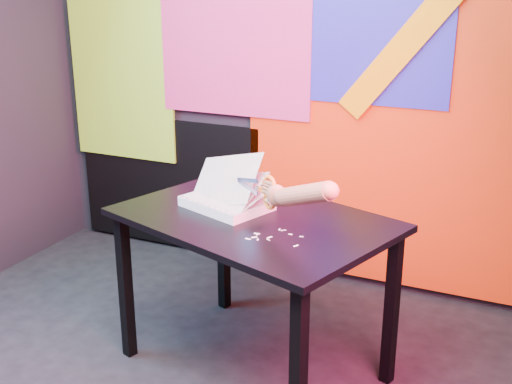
% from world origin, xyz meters
% --- Properties ---
extents(room, '(3.01, 3.01, 2.71)m').
position_xyz_m(room, '(0.00, 0.00, 1.35)').
color(room, black).
rests_on(room, ground).
extents(backdrop, '(2.88, 0.05, 2.08)m').
position_xyz_m(backdrop, '(0.06, 1.46, 0.96)').
color(backdrop, red).
rests_on(backdrop, ground).
extents(work_table, '(1.33, 1.08, 0.75)m').
position_xyz_m(work_table, '(0.34, 0.43, 0.65)').
color(work_table, black).
rests_on(work_table, ground).
extents(printout_stack, '(0.43, 0.37, 0.28)m').
position_xyz_m(printout_stack, '(0.19, 0.49, 0.78)').
color(printout_stack, silver).
rests_on(printout_stack, work_table).
extents(scissors, '(0.24, 0.13, 0.15)m').
position_xyz_m(scissors, '(0.43, 0.38, 0.89)').
color(scissors, '#A5A8CA').
rests_on(scissors, printout_stack).
extents(hand_forearm, '(0.38, 0.23, 0.18)m').
position_xyz_m(hand_forearm, '(0.61, 0.28, 0.94)').
color(hand_forearm, '#A06945').
rests_on(hand_forearm, work_table).
extents(paper_clippings, '(0.22, 0.16, 0.00)m').
position_xyz_m(paper_clippings, '(0.49, 0.26, 0.75)').
color(paper_clippings, white).
rests_on(paper_clippings, work_table).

